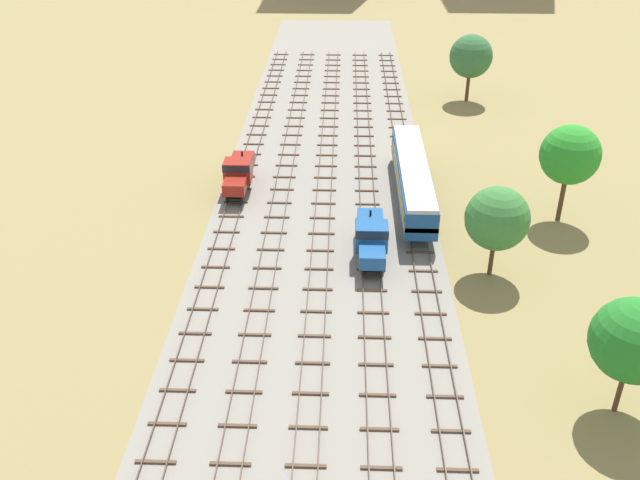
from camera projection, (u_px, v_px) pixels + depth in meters
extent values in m
plane|color=olive|center=(320.00, 248.00, 61.03)|extent=(480.00, 480.00, 0.00)
cube|color=gray|center=(320.00, 248.00, 61.03)|extent=(21.29, 176.00, 0.01)
cube|color=#47382D|center=(216.00, 239.00, 62.07)|extent=(0.07, 126.00, 0.15)
cube|color=#47382D|center=(232.00, 239.00, 62.03)|extent=(0.07, 126.00, 0.15)
cube|color=brown|center=(156.00, 462.00, 40.06)|extent=(2.40, 0.22, 0.14)
cube|color=brown|center=(167.00, 424.00, 42.66)|extent=(2.40, 0.22, 0.14)
cube|color=brown|center=(178.00, 390.00, 45.25)|extent=(2.40, 0.22, 0.14)
cube|color=brown|center=(187.00, 360.00, 47.85)|extent=(2.40, 0.22, 0.14)
cube|color=brown|center=(195.00, 333.00, 50.44)|extent=(2.40, 0.22, 0.14)
cube|color=brown|center=(203.00, 309.00, 53.04)|extent=(2.40, 0.22, 0.14)
cube|color=brown|center=(210.00, 287.00, 55.64)|extent=(2.40, 0.22, 0.14)
cube|color=brown|center=(216.00, 267.00, 58.23)|extent=(2.40, 0.22, 0.14)
cube|color=brown|center=(221.00, 249.00, 60.83)|extent=(2.40, 0.22, 0.14)
cube|color=brown|center=(227.00, 232.00, 63.42)|extent=(2.40, 0.22, 0.14)
cube|color=brown|center=(231.00, 216.00, 66.02)|extent=(2.40, 0.22, 0.14)
cube|color=brown|center=(236.00, 202.00, 68.62)|extent=(2.40, 0.22, 0.14)
cube|color=brown|center=(240.00, 189.00, 71.21)|extent=(2.40, 0.22, 0.14)
cube|color=brown|center=(244.00, 176.00, 73.81)|extent=(2.40, 0.22, 0.14)
cube|color=brown|center=(247.00, 165.00, 76.40)|extent=(2.40, 0.22, 0.14)
cube|color=brown|center=(251.00, 154.00, 79.00)|extent=(2.40, 0.22, 0.14)
cube|color=brown|center=(254.00, 144.00, 81.59)|extent=(2.40, 0.22, 0.14)
cube|color=brown|center=(257.00, 135.00, 84.19)|extent=(2.40, 0.22, 0.14)
cube|color=brown|center=(259.00, 126.00, 86.79)|extent=(2.40, 0.22, 0.14)
cube|color=brown|center=(262.00, 117.00, 89.38)|extent=(2.40, 0.22, 0.14)
cube|color=brown|center=(264.00, 109.00, 91.98)|extent=(2.40, 0.22, 0.14)
cube|color=brown|center=(267.00, 102.00, 94.57)|extent=(2.40, 0.22, 0.14)
cube|color=brown|center=(269.00, 95.00, 97.17)|extent=(2.40, 0.22, 0.14)
cube|color=brown|center=(271.00, 88.00, 99.76)|extent=(2.40, 0.22, 0.14)
cube|color=brown|center=(273.00, 82.00, 102.36)|extent=(2.40, 0.22, 0.14)
cube|color=brown|center=(275.00, 76.00, 104.96)|extent=(2.40, 0.22, 0.14)
cube|color=brown|center=(276.00, 70.00, 107.55)|extent=(2.40, 0.22, 0.14)
cube|color=brown|center=(278.00, 65.00, 110.15)|extent=(2.40, 0.22, 0.14)
cube|color=brown|center=(280.00, 59.00, 112.74)|extent=(2.40, 0.22, 0.14)
cube|color=brown|center=(281.00, 54.00, 115.34)|extent=(2.40, 0.22, 0.14)
cube|color=#47382D|center=(264.00, 239.00, 61.94)|extent=(0.07, 126.00, 0.15)
cube|color=#47382D|center=(280.00, 240.00, 61.90)|extent=(0.07, 126.00, 0.15)
cube|color=brown|center=(230.00, 464.00, 39.93)|extent=(2.40, 0.22, 0.14)
cube|color=brown|center=(238.00, 426.00, 42.53)|extent=(2.40, 0.22, 0.14)
cube|color=brown|center=(244.00, 392.00, 45.12)|extent=(2.40, 0.22, 0.14)
cube|color=brown|center=(250.00, 362.00, 47.72)|extent=(2.40, 0.22, 0.14)
cube|color=brown|center=(255.00, 335.00, 50.31)|extent=(2.40, 0.22, 0.14)
cube|color=brown|center=(259.00, 310.00, 52.91)|extent=(2.40, 0.22, 0.14)
cube|color=brown|center=(263.00, 288.00, 55.51)|extent=(2.40, 0.22, 0.14)
cube|color=brown|center=(267.00, 268.00, 58.10)|extent=(2.40, 0.22, 0.14)
cube|color=brown|center=(271.00, 250.00, 60.70)|extent=(2.40, 0.22, 0.14)
cube|color=brown|center=(274.00, 233.00, 63.29)|extent=(2.40, 0.22, 0.14)
cube|color=brown|center=(277.00, 217.00, 65.89)|extent=(2.40, 0.22, 0.14)
cube|color=brown|center=(280.00, 203.00, 68.48)|extent=(2.40, 0.22, 0.14)
cube|color=brown|center=(282.00, 189.00, 71.08)|extent=(2.40, 0.22, 0.14)
cube|color=brown|center=(284.00, 177.00, 73.68)|extent=(2.40, 0.22, 0.14)
cube|color=brown|center=(287.00, 165.00, 76.27)|extent=(2.40, 0.22, 0.14)
cube|color=brown|center=(289.00, 155.00, 78.87)|extent=(2.40, 0.22, 0.14)
cube|color=brown|center=(290.00, 145.00, 81.46)|extent=(2.40, 0.22, 0.14)
cube|color=brown|center=(292.00, 135.00, 84.06)|extent=(2.40, 0.22, 0.14)
cube|color=brown|center=(294.00, 126.00, 86.65)|extent=(2.40, 0.22, 0.14)
cube|color=brown|center=(295.00, 118.00, 89.25)|extent=(2.40, 0.22, 0.14)
cube|color=brown|center=(297.00, 110.00, 91.85)|extent=(2.40, 0.22, 0.14)
cube|color=brown|center=(298.00, 102.00, 94.44)|extent=(2.40, 0.22, 0.14)
cube|color=brown|center=(300.00, 95.00, 97.04)|extent=(2.40, 0.22, 0.14)
cube|color=brown|center=(301.00, 89.00, 99.63)|extent=(2.40, 0.22, 0.14)
cube|color=brown|center=(302.00, 82.00, 102.23)|extent=(2.40, 0.22, 0.14)
cube|color=brown|center=(303.00, 76.00, 104.83)|extent=(2.40, 0.22, 0.14)
cube|color=brown|center=(304.00, 70.00, 107.42)|extent=(2.40, 0.22, 0.14)
cube|color=brown|center=(305.00, 65.00, 110.02)|extent=(2.40, 0.22, 0.14)
cube|color=brown|center=(306.00, 60.00, 112.61)|extent=(2.40, 0.22, 0.14)
cube|color=brown|center=(307.00, 55.00, 115.21)|extent=(2.40, 0.22, 0.14)
cube|color=#47382D|center=(313.00, 240.00, 61.81)|extent=(0.07, 126.00, 0.15)
cube|color=#47382D|center=(329.00, 241.00, 61.77)|extent=(0.07, 126.00, 0.15)
cube|color=brown|center=(306.00, 466.00, 39.80)|extent=(2.40, 0.22, 0.14)
cube|color=brown|center=(308.00, 428.00, 42.40)|extent=(2.40, 0.22, 0.14)
cube|color=brown|center=(311.00, 393.00, 44.99)|extent=(2.40, 0.22, 0.14)
cube|color=brown|center=(313.00, 363.00, 47.59)|extent=(2.40, 0.22, 0.14)
cube|color=brown|center=(314.00, 336.00, 50.18)|extent=(2.40, 0.22, 0.14)
cube|color=brown|center=(316.00, 311.00, 52.78)|extent=(2.40, 0.22, 0.14)
cube|color=brown|center=(318.00, 289.00, 55.37)|extent=(2.40, 0.22, 0.14)
cube|color=brown|center=(319.00, 269.00, 57.97)|extent=(2.40, 0.22, 0.14)
cube|color=brown|center=(320.00, 251.00, 60.57)|extent=(2.40, 0.22, 0.14)
cube|color=brown|center=(321.00, 234.00, 63.16)|extent=(2.40, 0.22, 0.14)
cube|color=brown|center=(322.00, 218.00, 65.76)|extent=(2.40, 0.22, 0.14)
cube|color=brown|center=(323.00, 203.00, 68.35)|extent=(2.40, 0.22, 0.14)
cube|color=brown|center=(324.00, 190.00, 70.95)|extent=(2.40, 0.22, 0.14)
cube|color=brown|center=(325.00, 178.00, 73.54)|extent=(2.40, 0.22, 0.14)
cube|color=brown|center=(326.00, 166.00, 76.14)|extent=(2.40, 0.22, 0.14)
cube|color=brown|center=(327.00, 155.00, 78.74)|extent=(2.40, 0.22, 0.14)
cube|color=brown|center=(327.00, 145.00, 81.33)|extent=(2.40, 0.22, 0.14)
cube|color=brown|center=(328.00, 136.00, 83.93)|extent=(2.40, 0.22, 0.14)
cube|color=brown|center=(329.00, 127.00, 86.52)|extent=(2.40, 0.22, 0.14)
cube|color=brown|center=(329.00, 118.00, 89.12)|extent=(2.40, 0.22, 0.14)
cube|color=brown|center=(330.00, 110.00, 91.72)|extent=(2.40, 0.22, 0.14)
cube|color=brown|center=(330.00, 103.00, 94.31)|extent=(2.40, 0.22, 0.14)
cube|color=brown|center=(331.00, 96.00, 96.91)|extent=(2.40, 0.22, 0.14)
cube|color=brown|center=(331.00, 89.00, 99.50)|extent=(2.40, 0.22, 0.14)
cube|color=brown|center=(332.00, 83.00, 102.10)|extent=(2.40, 0.22, 0.14)
cube|color=brown|center=(332.00, 76.00, 104.69)|extent=(2.40, 0.22, 0.14)
cube|color=brown|center=(332.00, 71.00, 107.29)|extent=(2.40, 0.22, 0.14)
cube|color=brown|center=(333.00, 65.00, 109.89)|extent=(2.40, 0.22, 0.14)
cube|color=brown|center=(333.00, 60.00, 112.48)|extent=(2.40, 0.22, 0.14)
cube|color=brown|center=(333.00, 55.00, 115.08)|extent=(2.40, 0.22, 0.14)
cube|color=#47382D|center=(362.00, 241.00, 61.68)|extent=(0.07, 126.00, 0.15)
cube|color=#47382D|center=(378.00, 241.00, 61.64)|extent=(0.07, 126.00, 0.15)
cube|color=brown|center=(382.00, 468.00, 39.67)|extent=(2.40, 0.22, 0.14)
cube|color=brown|center=(379.00, 429.00, 42.26)|extent=(2.40, 0.22, 0.14)
cube|color=brown|center=(378.00, 395.00, 44.86)|extent=(2.40, 0.22, 0.14)
cube|color=brown|center=(376.00, 365.00, 47.46)|extent=(2.40, 0.22, 0.14)
cube|color=brown|center=(375.00, 337.00, 50.05)|extent=(2.40, 0.22, 0.14)
cube|color=brown|center=(373.00, 313.00, 52.65)|extent=(2.40, 0.22, 0.14)
cube|color=brown|center=(372.00, 290.00, 55.24)|extent=(2.40, 0.22, 0.14)
cube|color=brown|center=(371.00, 270.00, 57.84)|extent=(2.40, 0.22, 0.14)
cube|color=brown|center=(370.00, 251.00, 60.44)|extent=(2.40, 0.22, 0.14)
cube|color=brown|center=(369.00, 234.00, 63.03)|extent=(2.40, 0.22, 0.14)
cube|color=brown|center=(368.00, 219.00, 65.63)|extent=(2.40, 0.22, 0.14)
cube|color=brown|center=(368.00, 204.00, 68.22)|extent=(2.40, 0.22, 0.14)
cube|color=brown|center=(367.00, 191.00, 70.82)|extent=(2.40, 0.22, 0.14)
cube|color=brown|center=(366.00, 178.00, 73.41)|extent=(2.40, 0.22, 0.14)
cube|color=brown|center=(366.00, 167.00, 76.01)|extent=(2.40, 0.22, 0.14)
cube|color=brown|center=(365.00, 156.00, 78.61)|extent=(2.40, 0.22, 0.14)
cube|color=brown|center=(364.00, 146.00, 81.20)|extent=(2.40, 0.22, 0.14)
cube|color=brown|center=(364.00, 136.00, 83.80)|extent=(2.40, 0.22, 0.14)
cube|color=brown|center=(363.00, 127.00, 86.39)|extent=(2.40, 0.22, 0.14)
cube|color=brown|center=(363.00, 119.00, 88.99)|extent=(2.40, 0.22, 0.14)
cube|color=brown|center=(363.00, 111.00, 91.58)|extent=(2.40, 0.22, 0.14)
cube|color=brown|center=(362.00, 103.00, 94.18)|extent=(2.40, 0.22, 0.14)
cube|color=brown|center=(362.00, 96.00, 96.78)|extent=(2.40, 0.22, 0.14)
cube|color=brown|center=(361.00, 89.00, 99.37)|extent=(2.40, 0.22, 0.14)
cube|color=brown|center=(361.00, 83.00, 101.97)|extent=(2.40, 0.22, 0.14)
cube|color=brown|center=(361.00, 77.00, 104.56)|extent=(2.40, 0.22, 0.14)
cube|color=brown|center=(360.00, 71.00, 107.16)|extent=(2.40, 0.22, 0.14)
cube|color=brown|center=(360.00, 65.00, 109.76)|extent=(2.40, 0.22, 0.14)
cube|color=brown|center=(360.00, 60.00, 112.35)|extent=(2.40, 0.22, 0.14)
cube|color=brown|center=(360.00, 55.00, 114.95)|extent=(2.40, 0.22, 0.14)
cube|color=#47382D|center=(410.00, 242.00, 61.55)|extent=(0.07, 126.00, 0.15)
cube|color=#47382D|center=(427.00, 242.00, 61.51)|extent=(0.07, 126.00, 0.15)
cube|color=brown|center=(458.00, 470.00, 39.54)|extent=(2.40, 0.22, 0.14)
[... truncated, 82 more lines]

